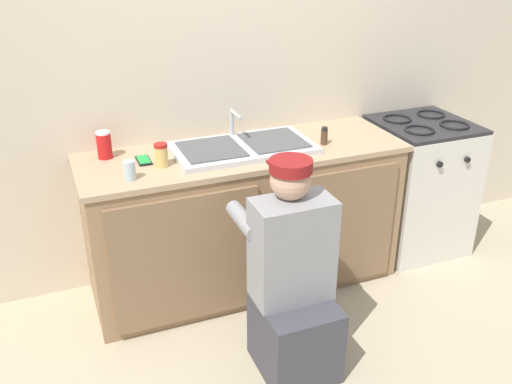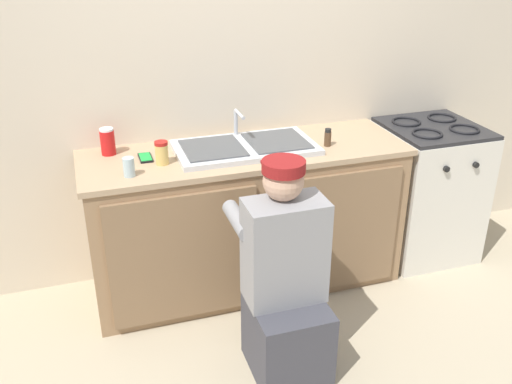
{
  "view_description": "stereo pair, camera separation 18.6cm",
  "coord_description": "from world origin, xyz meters",
  "px_view_note": "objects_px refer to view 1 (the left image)",
  "views": [
    {
      "loc": [
        -1.06,
        -2.56,
        2.06
      ],
      "look_at": [
        0.0,
        0.1,
        0.71
      ],
      "focal_mm": 40.0,
      "sensor_mm": 36.0,
      "label": 1
    },
    {
      "loc": [
        -0.88,
        -2.62,
        2.06
      ],
      "look_at": [
        0.0,
        0.1,
        0.71
      ],
      "focal_mm": 40.0,
      "sensor_mm": 36.0,
      "label": 2
    }
  ],
  "objects_px": {
    "water_glass": "(130,170)",
    "soda_cup_red": "(104,145)",
    "cell_phone": "(144,160)",
    "spice_bottle_pepper": "(324,136)",
    "plumber_person": "(293,287)",
    "stove_range": "(417,185)",
    "condiment_jar": "(161,155)",
    "sink_double_basin": "(243,147)"
  },
  "relations": [
    {
      "from": "spice_bottle_pepper",
      "to": "sink_double_basin",
      "type": "bearing_deg",
      "value": 169.6
    },
    {
      "from": "stove_range",
      "to": "cell_phone",
      "type": "height_order",
      "value": "stove_range"
    },
    {
      "from": "plumber_person",
      "to": "soda_cup_red",
      "type": "distance_m",
      "value": 1.29
    },
    {
      "from": "sink_double_basin",
      "to": "water_glass",
      "type": "xyz_separation_m",
      "value": [
        -0.67,
        -0.17,
        0.03
      ]
    },
    {
      "from": "water_glass",
      "to": "condiment_jar",
      "type": "xyz_separation_m",
      "value": [
        0.19,
        0.11,
        0.01
      ]
    },
    {
      "from": "spice_bottle_pepper",
      "to": "water_glass",
      "type": "height_order",
      "value": "spice_bottle_pepper"
    },
    {
      "from": "cell_phone",
      "to": "stove_range",
      "type": "bearing_deg",
      "value": -1.34
    },
    {
      "from": "water_glass",
      "to": "cell_phone",
      "type": "distance_m",
      "value": 0.25
    },
    {
      "from": "cell_phone",
      "to": "soda_cup_red",
      "type": "bearing_deg",
      "value": 145.09
    },
    {
      "from": "sink_double_basin",
      "to": "spice_bottle_pepper",
      "type": "bearing_deg",
      "value": -10.4
    },
    {
      "from": "plumber_person",
      "to": "spice_bottle_pepper",
      "type": "bearing_deg",
      "value": 53.71
    },
    {
      "from": "water_glass",
      "to": "cell_phone",
      "type": "relative_size",
      "value": 0.71
    },
    {
      "from": "stove_range",
      "to": "water_glass",
      "type": "xyz_separation_m",
      "value": [
        -1.93,
        -0.17,
        0.48
      ]
    },
    {
      "from": "water_glass",
      "to": "condiment_jar",
      "type": "bearing_deg",
      "value": 30.37
    },
    {
      "from": "sink_double_basin",
      "to": "soda_cup_red",
      "type": "bearing_deg",
      "value": 167.22
    },
    {
      "from": "water_glass",
      "to": "soda_cup_red",
      "type": "bearing_deg",
      "value": 102.25
    },
    {
      "from": "spice_bottle_pepper",
      "to": "condiment_jar",
      "type": "bearing_deg",
      "value": 178.7
    },
    {
      "from": "water_glass",
      "to": "soda_cup_red",
      "type": "relative_size",
      "value": 0.66
    },
    {
      "from": "plumber_person",
      "to": "spice_bottle_pepper",
      "type": "distance_m",
      "value": 0.99
    },
    {
      "from": "plumber_person",
      "to": "condiment_jar",
      "type": "height_order",
      "value": "plumber_person"
    },
    {
      "from": "cell_phone",
      "to": "spice_bottle_pepper",
      "type": "bearing_deg",
      "value": -7.0
    },
    {
      "from": "sink_double_basin",
      "to": "soda_cup_red",
      "type": "relative_size",
      "value": 5.26
    },
    {
      "from": "spice_bottle_pepper",
      "to": "soda_cup_red",
      "type": "xyz_separation_m",
      "value": [
        -1.22,
        0.26,
        0.02
      ]
    },
    {
      "from": "condiment_jar",
      "to": "spice_bottle_pepper",
      "type": "bearing_deg",
      "value": -1.3
    },
    {
      "from": "water_glass",
      "to": "condiment_jar",
      "type": "distance_m",
      "value": 0.22
    },
    {
      "from": "stove_range",
      "to": "cell_phone",
      "type": "distance_m",
      "value": 1.87
    },
    {
      "from": "soda_cup_red",
      "to": "stove_range",
      "type": "bearing_deg",
      "value": -4.9
    },
    {
      "from": "cell_phone",
      "to": "sink_double_basin",
      "type": "bearing_deg",
      "value": -4.1
    },
    {
      "from": "sink_double_basin",
      "to": "condiment_jar",
      "type": "distance_m",
      "value": 0.49
    },
    {
      "from": "sink_double_basin",
      "to": "water_glass",
      "type": "distance_m",
      "value": 0.7
    },
    {
      "from": "stove_range",
      "to": "soda_cup_red",
      "type": "height_order",
      "value": "soda_cup_red"
    },
    {
      "from": "spice_bottle_pepper",
      "to": "cell_phone",
      "type": "bearing_deg",
      "value": 173.0
    },
    {
      "from": "condiment_jar",
      "to": "plumber_person",
      "type": "bearing_deg",
      "value": -58.27
    },
    {
      "from": "soda_cup_red",
      "to": "plumber_person",
      "type": "bearing_deg",
      "value": -53.48
    },
    {
      "from": "water_glass",
      "to": "cell_phone",
      "type": "height_order",
      "value": "water_glass"
    },
    {
      "from": "sink_double_basin",
      "to": "spice_bottle_pepper",
      "type": "height_order",
      "value": "sink_double_basin"
    },
    {
      "from": "plumber_person",
      "to": "spice_bottle_pepper",
      "type": "xyz_separation_m",
      "value": [
        0.51,
        0.7,
        0.48
      ]
    },
    {
      "from": "sink_double_basin",
      "to": "soda_cup_red",
      "type": "xyz_separation_m",
      "value": [
        -0.75,
        0.17,
        0.06
      ]
    },
    {
      "from": "spice_bottle_pepper",
      "to": "plumber_person",
      "type": "bearing_deg",
      "value": -126.29
    },
    {
      "from": "plumber_person",
      "to": "spice_bottle_pepper",
      "type": "relative_size",
      "value": 10.52
    },
    {
      "from": "plumber_person",
      "to": "cell_phone",
      "type": "height_order",
      "value": "plumber_person"
    },
    {
      "from": "condiment_jar",
      "to": "water_glass",
      "type": "bearing_deg",
      "value": -149.63
    }
  ]
}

